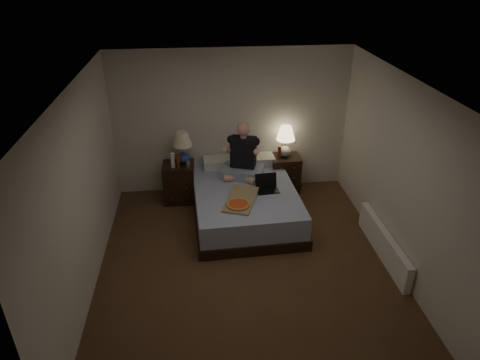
{
  "coord_description": "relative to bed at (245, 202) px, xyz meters",
  "views": [
    {
      "loc": [
        -0.59,
        -4.61,
        3.82
      ],
      "look_at": [
        0.0,
        0.9,
        0.85
      ],
      "focal_mm": 32.0,
      "sensor_mm": 36.0,
      "label": 1
    }
  ],
  "objects": [
    {
      "name": "wall_right",
      "position": [
        1.89,
        -1.24,
        0.99
      ],
      "size": [
        0.0,
        4.5,
        2.5
      ],
      "primitive_type": "cube",
      "rotation": [
        1.57,
        0.0,
        -1.57
      ],
      "color": "beige",
      "rests_on": "ground"
    },
    {
      "name": "soda_can",
      "position": [
        -0.88,
        0.54,
        0.46
      ],
      "size": [
        0.07,
        0.07,
        0.1
      ],
      "primitive_type": "cylinder",
      "color": "silver",
      "rests_on": "nightstand_left"
    },
    {
      "name": "wall_back",
      "position": [
        -0.11,
        1.01,
        0.99
      ],
      "size": [
        4.0,
        0.0,
        2.5
      ],
      "primitive_type": "cube",
      "rotation": [
        1.57,
        0.0,
        0.0
      ],
      "color": "beige",
      "rests_on": "ground"
    },
    {
      "name": "nightstand_right",
      "position": [
        0.81,
        0.81,
        0.07
      ],
      "size": [
        0.51,
        0.46,
        0.65
      ],
      "primitive_type": "cube",
      "rotation": [
        0.0,
        0.0,
        0.01
      ],
      "color": "black",
      "rests_on": "floor"
    },
    {
      "name": "wall_front",
      "position": [
        -0.11,
        -3.49,
        0.99
      ],
      "size": [
        4.0,
        0.0,
        2.5
      ],
      "primitive_type": "cube",
      "rotation": [
        -1.57,
        0.0,
        0.0
      ],
      "color": "beige",
      "rests_on": "ground"
    },
    {
      "name": "water_bottle",
      "position": [
        -1.13,
        0.55,
        0.54
      ],
      "size": [
        0.07,
        0.07,
        0.25
      ],
      "primitive_type": "cylinder",
      "color": "white",
      "rests_on": "nightstand_left"
    },
    {
      "name": "lamp_left",
      "position": [
        -0.95,
        0.69,
        0.69
      ],
      "size": [
        0.39,
        0.39,
        0.56
      ],
      "primitive_type": null,
      "rotation": [
        0.0,
        0.0,
        -0.26
      ],
      "color": "navy",
      "rests_on": "nightstand_left"
    },
    {
      "name": "person",
      "position": [
        0.01,
        0.4,
        0.73
      ],
      "size": [
        0.79,
        0.7,
        0.93
      ],
      "primitive_type": null,
      "rotation": [
        0.0,
        0.0,
        -0.32
      ],
      "color": "black",
      "rests_on": "bed"
    },
    {
      "name": "radiator",
      "position": [
        1.82,
        -1.23,
        -0.06
      ],
      "size": [
        0.1,
        1.6,
        0.4
      ],
      "primitive_type": "cube",
      "color": "white",
      "rests_on": "floor"
    },
    {
      "name": "lamp_right",
      "position": [
        0.8,
        0.81,
        0.67
      ],
      "size": [
        0.41,
        0.41,
        0.56
      ],
      "primitive_type": null,
      "rotation": [
        0.0,
        0.0,
        0.34
      ],
      "color": "gray",
      "rests_on": "nightstand_right"
    },
    {
      "name": "pizza_box",
      "position": [
        -0.16,
        -0.57,
        0.3
      ],
      "size": [
        0.63,
        0.85,
        0.08
      ],
      "primitive_type": null,
      "rotation": [
        0.0,
        0.0,
        -0.35
      ],
      "color": "tan",
      "rests_on": "bed"
    },
    {
      "name": "beer_bottle_left",
      "position": [
        -1.04,
        0.53,
        0.53
      ],
      "size": [
        0.06,
        0.06,
        0.23
      ],
      "primitive_type": "cylinder",
      "color": "#60290D",
      "rests_on": "nightstand_left"
    },
    {
      "name": "nightstand_left",
      "position": [
        -1.05,
        0.64,
        0.08
      ],
      "size": [
        0.53,
        0.48,
        0.68
      ],
      "primitive_type": "cube",
      "rotation": [
        0.0,
        0.0,
        -0.02
      ],
      "color": "black",
      "rests_on": "floor"
    },
    {
      "name": "ceiling",
      "position": [
        -0.11,
        -1.24,
        2.24
      ],
      "size": [
        4.0,
        4.5,
        0.0
      ],
      "primitive_type": "cube",
      "rotation": [
        3.14,
        0.0,
        0.0
      ],
      "color": "white",
      "rests_on": "ground"
    },
    {
      "name": "laptop",
      "position": [
        0.34,
        -0.13,
        0.38
      ],
      "size": [
        0.37,
        0.31,
        0.24
      ],
      "primitive_type": null,
      "rotation": [
        0.0,
        0.0,
        0.1
      ],
      "color": "black",
      "rests_on": "bed"
    },
    {
      "name": "floor",
      "position": [
        -0.11,
        -1.24,
        -0.26
      ],
      "size": [
        4.0,
        4.5,
        0.0
      ],
      "primitive_type": "cube",
      "color": "brown",
      "rests_on": "ground"
    },
    {
      "name": "bed",
      "position": [
        0.0,
        0.0,
        0.0
      ],
      "size": [
        1.65,
        2.15,
        0.52
      ],
      "primitive_type": "cube",
      "rotation": [
        0.0,
        0.0,
        0.04
      ],
      "color": "#546AA8",
      "rests_on": "floor"
    },
    {
      "name": "beer_bottle_right",
      "position": [
        0.69,
        0.75,
        0.51
      ],
      "size": [
        0.06,
        0.06,
        0.23
      ],
      "primitive_type": "cylinder",
      "color": "#5D280D",
      "rests_on": "nightstand_right"
    },
    {
      "name": "wall_left",
      "position": [
        -2.11,
        -1.24,
        0.99
      ],
      "size": [
        0.0,
        4.5,
        2.5
      ],
      "primitive_type": "cube",
      "rotation": [
        1.57,
        0.0,
        1.57
      ],
      "color": "beige",
      "rests_on": "ground"
    }
  ]
}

